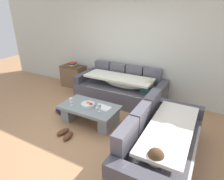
{
  "coord_description": "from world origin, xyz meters",
  "views": [
    {
      "loc": [
        1.94,
        -2.42,
        2.23
      ],
      "look_at": [
        0.08,
        1.0,
        0.55
      ],
      "focal_mm": 30.36,
      "sensor_mm": 36.0,
      "label": 1
    }
  ],
  "objects_px": {
    "open_magazine": "(104,108)",
    "side_cabinet": "(73,76)",
    "couch_near_window": "(161,145)",
    "crumpled_garment": "(64,110)",
    "coffee_table": "(90,112)",
    "wine_glass_near_right": "(99,106)",
    "wine_glass_near_left": "(71,100)",
    "fruit_bowl": "(88,105)",
    "couch_along_wall": "(121,89)",
    "pair_of_shoes": "(66,134)",
    "book_stack_on_cabinet": "(73,64)"
  },
  "relations": [
    {
      "from": "couch_near_window",
      "to": "couch_along_wall",
      "type": "bearing_deg",
      "value": 41.68
    },
    {
      "from": "coffee_table",
      "to": "fruit_bowl",
      "type": "relative_size",
      "value": 4.29
    },
    {
      "from": "coffee_table",
      "to": "crumpled_garment",
      "type": "bearing_deg",
      "value": 175.9
    },
    {
      "from": "side_cabinet",
      "to": "crumpled_garment",
      "type": "bearing_deg",
      "value": -59.22
    },
    {
      "from": "couch_near_window",
      "to": "fruit_bowl",
      "type": "height_order",
      "value": "couch_near_window"
    },
    {
      "from": "coffee_table",
      "to": "wine_glass_near_left",
      "type": "relative_size",
      "value": 7.23
    },
    {
      "from": "couch_along_wall",
      "to": "couch_near_window",
      "type": "height_order",
      "value": "same"
    },
    {
      "from": "couch_along_wall",
      "to": "coffee_table",
      "type": "height_order",
      "value": "couch_along_wall"
    },
    {
      "from": "wine_glass_near_right",
      "to": "open_magazine",
      "type": "xyz_separation_m",
      "value": [
        0.0,
        0.17,
        -0.11
      ]
    },
    {
      "from": "couch_near_window",
      "to": "crumpled_garment",
      "type": "height_order",
      "value": "couch_near_window"
    },
    {
      "from": "wine_glass_near_left",
      "to": "book_stack_on_cabinet",
      "type": "relative_size",
      "value": 0.66
    },
    {
      "from": "open_magazine",
      "to": "book_stack_on_cabinet",
      "type": "relative_size",
      "value": 1.12
    },
    {
      "from": "open_magazine",
      "to": "book_stack_on_cabinet",
      "type": "bearing_deg",
      "value": 150.6
    },
    {
      "from": "couch_near_window",
      "to": "wine_glass_near_right",
      "type": "distance_m",
      "value": 1.37
    },
    {
      "from": "couch_near_window",
      "to": "wine_glass_near_left",
      "type": "xyz_separation_m",
      "value": [
        -1.96,
        0.29,
        0.16
      ]
    },
    {
      "from": "coffee_table",
      "to": "side_cabinet",
      "type": "height_order",
      "value": "side_cabinet"
    },
    {
      "from": "coffee_table",
      "to": "crumpled_garment",
      "type": "distance_m",
      "value": 0.8
    },
    {
      "from": "open_magazine",
      "to": "pair_of_shoes",
      "type": "relative_size",
      "value": 0.82
    },
    {
      "from": "couch_near_window",
      "to": "open_magazine",
      "type": "distance_m",
      "value": 1.41
    },
    {
      "from": "couch_along_wall",
      "to": "open_magazine",
      "type": "xyz_separation_m",
      "value": [
        0.18,
        -1.16,
        0.05
      ]
    },
    {
      "from": "couch_near_window",
      "to": "coffee_table",
      "type": "bearing_deg",
      "value": 74.69
    },
    {
      "from": "couch_near_window",
      "to": "crumpled_garment",
      "type": "distance_m",
      "value": 2.46
    },
    {
      "from": "wine_glass_near_right",
      "to": "crumpled_garment",
      "type": "relative_size",
      "value": 0.42
    },
    {
      "from": "side_cabinet",
      "to": "book_stack_on_cabinet",
      "type": "xyz_separation_m",
      "value": [
        0.02,
        -0.0,
        0.38
      ]
    },
    {
      "from": "open_magazine",
      "to": "side_cabinet",
      "type": "distance_m",
      "value": 2.37
    },
    {
      "from": "fruit_bowl",
      "to": "open_magazine",
      "type": "relative_size",
      "value": 1.0
    },
    {
      "from": "coffee_table",
      "to": "side_cabinet",
      "type": "xyz_separation_m",
      "value": [
        -1.61,
        1.46,
        0.08
      ]
    },
    {
      "from": "coffee_table",
      "to": "wine_glass_near_left",
      "type": "bearing_deg",
      "value": -155.81
    },
    {
      "from": "fruit_bowl",
      "to": "open_magazine",
      "type": "bearing_deg",
      "value": 17.55
    },
    {
      "from": "wine_glass_near_left",
      "to": "couch_along_wall",
      "type": "bearing_deg",
      "value": 71.22
    },
    {
      "from": "coffee_table",
      "to": "side_cabinet",
      "type": "relative_size",
      "value": 1.67
    },
    {
      "from": "couch_near_window",
      "to": "wine_glass_near_right",
      "type": "relative_size",
      "value": 12.26
    },
    {
      "from": "couch_along_wall",
      "to": "open_magazine",
      "type": "bearing_deg",
      "value": -81.25
    },
    {
      "from": "fruit_bowl",
      "to": "book_stack_on_cabinet",
      "type": "xyz_separation_m",
      "value": [
        -1.58,
        1.49,
        0.28
      ]
    },
    {
      "from": "wine_glass_near_left",
      "to": "side_cabinet",
      "type": "height_order",
      "value": "side_cabinet"
    },
    {
      "from": "wine_glass_near_right",
      "to": "pair_of_shoes",
      "type": "bearing_deg",
      "value": -129.16
    },
    {
      "from": "fruit_bowl",
      "to": "side_cabinet",
      "type": "bearing_deg",
      "value": 137.13
    },
    {
      "from": "coffee_table",
      "to": "wine_glass_near_left",
      "type": "distance_m",
      "value": 0.46
    },
    {
      "from": "wine_glass_near_right",
      "to": "open_magazine",
      "type": "relative_size",
      "value": 0.59
    },
    {
      "from": "wine_glass_near_right",
      "to": "book_stack_on_cabinet",
      "type": "relative_size",
      "value": 0.66
    },
    {
      "from": "side_cabinet",
      "to": "couch_near_window",
      "type": "bearing_deg",
      "value": -30.48
    },
    {
      "from": "pair_of_shoes",
      "to": "crumpled_garment",
      "type": "bearing_deg",
      "value": 133.31
    },
    {
      "from": "coffee_table",
      "to": "pair_of_shoes",
      "type": "bearing_deg",
      "value": -101.79
    },
    {
      "from": "couch_near_window",
      "to": "coffee_table",
      "type": "height_order",
      "value": "couch_near_window"
    },
    {
      "from": "open_magazine",
      "to": "side_cabinet",
      "type": "xyz_separation_m",
      "value": [
        -1.92,
        1.39,
        -0.06
      ]
    },
    {
      "from": "couch_along_wall",
      "to": "coffee_table",
      "type": "relative_size",
      "value": 1.89
    },
    {
      "from": "crumpled_garment",
      "to": "book_stack_on_cabinet",
      "type": "bearing_deg",
      "value": 120.21
    },
    {
      "from": "fruit_bowl",
      "to": "crumpled_garment",
      "type": "height_order",
      "value": "fruit_bowl"
    },
    {
      "from": "couch_near_window",
      "to": "coffee_table",
      "type": "distance_m",
      "value": 1.68
    },
    {
      "from": "couch_along_wall",
      "to": "book_stack_on_cabinet",
      "type": "xyz_separation_m",
      "value": [
        -1.72,
        0.22,
        0.37
      ]
    }
  ]
}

